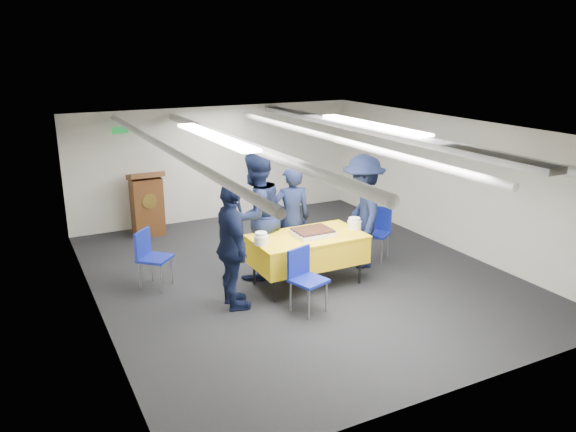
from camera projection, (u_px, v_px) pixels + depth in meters
The scene contains 14 objects.
ground at pixel (298, 274), 8.84m from camera, with size 7.00×7.00×0.00m, color black.
room_shell at pixel (291, 156), 8.70m from camera, with size 6.00×7.00×2.30m.
serving_table at pixel (307, 249), 8.32m from camera, with size 1.67×0.94×0.77m.
sheet_cake at pixel (313, 232), 8.25m from camera, with size 0.57×0.45×0.10m.
plate_stack_left at pixel (261, 239), 7.86m from camera, with size 0.20×0.20×0.18m.
plate_stack_right at pixel (354, 224), 8.54m from camera, with size 0.21×0.21×0.18m.
podium at pixel (147, 203), 10.56m from camera, with size 0.62×0.53×1.25m.
chair_near at pixel (304, 273), 7.50m from camera, with size 0.53×0.53×0.87m.
chair_right at pixel (377, 227), 9.40m from camera, with size 0.59×0.59×0.87m.
chair_left at pixel (150, 253), 8.25m from camera, with size 0.59×0.59×0.87m.
sailor_a at pixel (291, 218), 8.83m from camera, with size 0.62×0.40×1.69m, color black.
sailor_b at pixel (256, 216), 8.49m from camera, with size 0.95×0.74×1.96m, color black.
sailor_c at pixel (232, 246), 7.48m from camera, with size 1.04×0.43×1.77m, color black.
sailor_d at pixel (363, 211), 8.95m from camera, with size 1.18×0.68×1.83m, color black.
Camera 1 is at (-3.87, -7.22, 3.44)m, focal length 35.00 mm.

